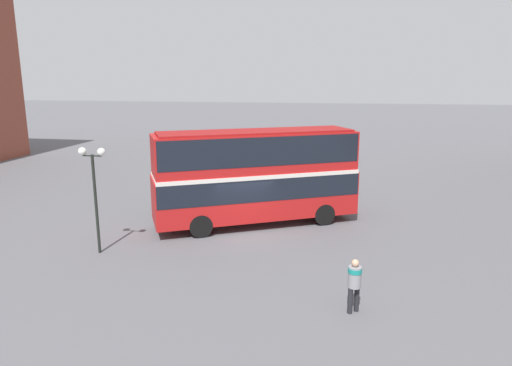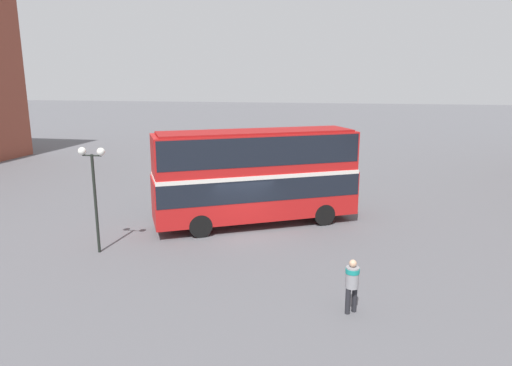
# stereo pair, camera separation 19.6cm
# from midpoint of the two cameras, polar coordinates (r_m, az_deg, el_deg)

# --- Properties ---
(ground_plane) EXTENTS (240.00, 240.00, 0.00)m
(ground_plane) POSITION_cam_midpoint_polar(r_m,az_deg,el_deg) (21.94, -0.99, -6.32)
(ground_plane) COLOR #5B5B60
(double_decker_bus) EXTENTS (10.14, 6.98, 4.77)m
(double_decker_bus) POSITION_cam_midpoint_polar(r_m,az_deg,el_deg) (22.62, 0.25, 1.46)
(double_decker_bus) COLOR red
(double_decker_bus) RESTS_ON ground_plane
(pedestrian_foreground) EXTENTS (0.61, 0.61, 1.78)m
(pedestrian_foreground) POSITION_cam_midpoint_polar(r_m,az_deg,el_deg) (14.86, 12.30, -11.83)
(pedestrian_foreground) COLOR #232328
(pedestrian_foreground) RESTS_ON ground_plane
(parked_car_kerb_near) EXTENTS (4.12, 1.93, 1.44)m
(parked_car_kerb_near) POSITION_cam_midpoint_polar(r_m,az_deg,el_deg) (35.94, 5.77, 2.43)
(parked_car_kerb_near) COLOR silver
(parked_car_kerb_near) RESTS_ON ground_plane
(street_lamp_twin_globe) EXTENTS (1.17, 0.33, 4.51)m
(street_lamp_twin_globe) POSITION_cam_midpoint_polar(r_m,az_deg,el_deg) (19.85, -19.40, 0.90)
(street_lamp_twin_globe) COLOR black
(street_lamp_twin_globe) RESTS_ON ground_plane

